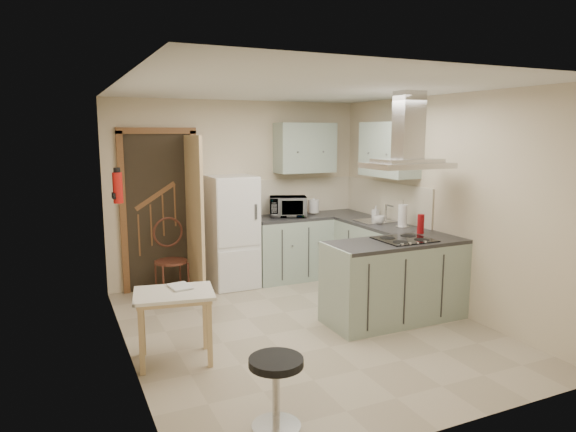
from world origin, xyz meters
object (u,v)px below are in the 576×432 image
fridge (232,232)px  stool (276,393)px  drop_leaf_table (175,327)px  peninsula (396,280)px  extractor_hood (407,165)px  microwave (288,207)px  bentwood_chair (171,262)px

fridge → stool: (-0.82, -3.37, -0.49)m
drop_leaf_table → fridge: bearing=68.6°
peninsula → extractor_hood: size_ratio=1.72×
peninsula → extractor_hood: bearing=0.0°
drop_leaf_table → microwave: 2.96m
peninsula → bentwood_chair: 2.79m
fridge → drop_leaf_table: bearing=-121.5°
fridge → stool: bearing=-103.7°
fridge → stool: 3.51m
stool → peninsula: bearing=34.3°
peninsula → microwave: size_ratio=3.06×
stool → microwave: 3.83m
fridge → extractor_hood: extractor_hood is taller
fridge → bentwood_chair: (-0.85, -0.12, -0.30)m
microwave → stool: bearing=-94.4°
extractor_hood → stool: (-2.14, -1.39, -1.46)m
extractor_hood → microwave: extractor_hood is taller
peninsula → stool: bearing=-145.7°
fridge → microwave: 0.87m
fridge → drop_leaf_table: size_ratio=2.14×
drop_leaf_table → stool: drop_leaf_table is taller
fridge → extractor_hood: bearing=-56.2°
bentwood_chair → stool: bentwood_chair is taller
extractor_hood → peninsula: bearing=180.0°
bentwood_chair → stool: (0.04, -3.25, -0.19)m
bentwood_chair → drop_leaf_table: bearing=-107.1°
extractor_hood → bentwood_chair: extractor_hood is taller
peninsula → stool: size_ratio=2.97×
fridge → peninsula: (1.22, -1.98, -0.30)m
extractor_hood → bentwood_chair: size_ratio=0.99×
bentwood_chair → stool: bearing=-95.3°
fridge → drop_leaf_table: 2.39m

